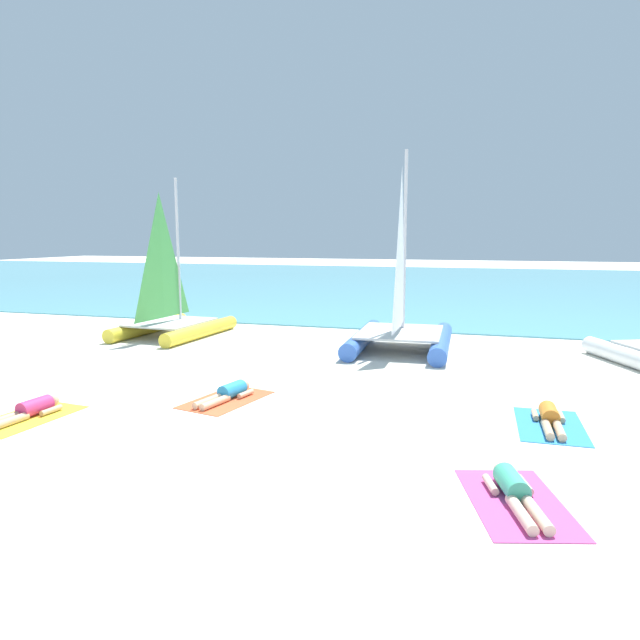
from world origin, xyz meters
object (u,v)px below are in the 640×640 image
at_px(sunbather_center_right, 515,490).
at_px(sunbather_rightmost, 550,417).
at_px(towel_center_left, 226,400).
at_px(sunbather_leftmost, 29,410).
at_px(towel_leftmost, 27,418).
at_px(sunbather_center_left, 228,393).
at_px(sailboat_blue, 401,321).
at_px(towel_center_right, 516,502).
at_px(towel_rightmost, 550,426).
at_px(sailboat_yellow, 172,313).

height_order(sunbather_center_right, sunbather_rightmost, same).
height_order(towel_center_left, sunbather_center_right, sunbather_center_right).
bearing_deg(sunbather_leftmost, sunbather_center_right, -1.09).
bearing_deg(towel_leftmost, sunbather_center_left, 35.92).
height_order(sailboat_blue, towel_center_right, sailboat_blue).
height_order(sunbather_leftmost, sunbather_rightmost, same).
bearing_deg(towel_center_left, sunbather_rightmost, 2.47).
height_order(sunbather_leftmost, sunbather_center_right, same).
relative_size(towel_center_left, towel_rightmost, 1.00).
xyz_separation_m(sailboat_blue, towel_rightmost, (3.51, -5.87, -0.84)).
distance_m(towel_leftmost, towel_center_right, 8.41).
height_order(towel_center_left, towel_rightmost, same).
relative_size(sunbather_leftmost, towel_center_left, 0.82).
xyz_separation_m(towel_center_left, sunbather_center_left, (0.01, 0.07, 0.13)).
bearing_deg(sunbather_rightmost, sunbather_center_left, -179.27).
bearing_deg(sailboat_blue, sunbather_center_left, -115.37).
xyz_separation_m(towel_center_left, towel_center_right, (5.40, -2.99, 0.00)).
xyz_separation_m(towel_leftmost, towel_center_right, (8.36, -0.90, 0.00)).
height_order(sunbather_leftmost, towel_center_left, sunbather_leftmost).
bearing_deg(towel_center_left, sailboat_yellow, 128.90).
bearing_deg(towel_leftmost, towel_center_left, 35.22).
distance_m(sailboat_blue, towel_center_right, 9.52).
height_order(sailboat_blue, sailboat_yellow, sailboat_blue).
distance_m(sunbather_leftmost, sunbather_center_right, 8.38).
relative_size(sunbather_center_right, sunbather_rightmost, 0.99).
bearing_deg(towel_leftmost, sailboat_blue, 55.82).
relative_size(sailboat_blue, sunbather_leftmost, 3.64).
height_order(towel_leftmost, sunbather_center_right, sunbather_center_right).
bearing_deg(towel_center_right, towel_center_left, 151.07).
xyz_separation_m(sailboat_blue, towel_center_left, (-2.58, -6.06, -0.84)).
bearing_deg(sailboat_blue, sailboat_yellow, 177.34).
relative_size(sailboat_blue, sunbather_center_right, 3.69).
height_order(sailboat_yellow, towel_center_right, sailboat_yellow).
bearing_deg(sunbather_center_right, sunbather_center_left, 135.08).
relative_size(sailboat_yellow, sunbather_center_right, 3.31).
distance_m(sailboat_yellow, sunbather_leftmost, 8.40).
bearing_deg(towel_leftmost, towel_center_right, -6.15).
bearing_deg(towel_center_left, sunbather_leftmost, -145.60).
xyz_separation_m(sailboat_yellow, sunbather_center_left, (4.95, -6.06, -0.63)).
height_order(towel_center_left, sunbather_rightmost, sunbather_rightmost).
relative_size(towel_leftmost, towel_center_left, 1.00).
bearing_deg(sunbather_center_left, towel_leftmost, -131.92).
bearing_deg(sunbather_leftmost, sunbather_center_left, 40.22).
xyz_separation_m(towel_center_left, towel_rightmost, (6.09, 0.20, 0.00)).
bearing_deg(towel_center_right, sailboat_yellow, 138.63).
height_order(sailboat_yellow, sunbather_leftmost, sailboat_yellow).
distance_m(sunbather_leftmost, sunbather_center_left, 3.62).
distance_m(sailboat_blue, towel_rightmost, 6.89).
relative_size(sailboat_blue, towel_rightmost, 3.00).
xyz_separation_m(sunbather_center_right, sunbather_rightmost, (0.70, 3.18, 0.00)).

